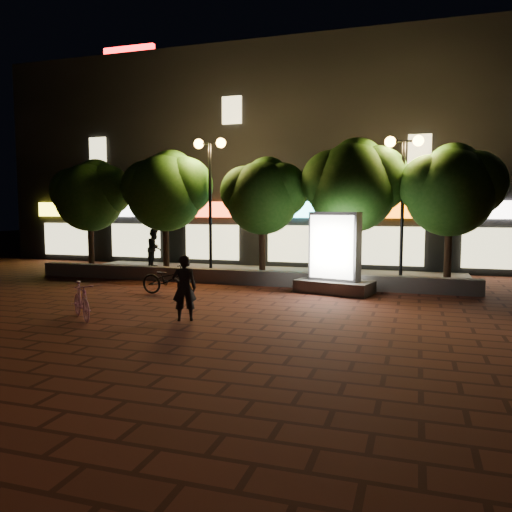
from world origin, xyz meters
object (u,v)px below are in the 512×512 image
at_px(scooter_pink, 81,301).
at_px(scooter_parked, 169,279).
at_px(tree_far_left, 91,193).
at_px(ad_kiosk, 335,260).
at_px(pedestrian, 155,248).
at_px(tree_left, 167,188).
at_px(tree_mid, 264,193).
at_px(tree_right, 354,182).
at_px(rider, 184,288).
at_px(street_lamp_right, 403,171).
at_px(street_lamp_left, 210,172).
at_px(tree_far_right, 452,187).

height_order(scooter_pink, scooter_parked, scooter_parked).
relative_size(tree_far_left, ad_kiosk, 1.81).
relative_size(tree_far_left, scooter_pink, 3.09).
bearing_deg(pedestrian, ad_kiosk, -127.00).
distance_m(tree_left, scooter_pink, 8.68).
distance_m(ad_kiosk, scooter_parked, 5.20).
relative_size(tree_left, tree_mid, 1.09).
distance_m(tree_mid, scooter_pink, 8.68).
xyz_separation_m(tree_right, rider, (-3.07, -7.31, -2.78)).
xyz_separation_m(tree_far_left, rider, (7.74, -7.31, -2.51)).
relative_size(tree_right, rider, 3.23).
height_order(tree_far_left, tree_left, tree_left).
bearing_deg(tree_right, street_lamp_right, -9.10).
bearing_deg(rider, tree_far_left, -69.64).
height_order(tree_mid, street_lamp_left, street_lamp_left).
xyz_separation_m(street_lamp_right, rider, (-4.71, -7.05, -3.11)).
distance_m(tree_right, tree_far_right, 3.20).
bearing_deg(ad_kiosk, tree_left, 162.07).
distance_m(tree_left, tree_mid, 4.00).
height_order(tree_far_left, scooter_pink, tree_far_left).
distance_m(street_lamp_right, rider, 9.03).
bearing_deg(street_lamp_right, pedestrian, 169.85).
xyz_separation_m(tree_left, pedestrian, (-1.50, 1.61, -2.52)).
xyz_separation_m(tree_left, tree_right, (7.30, 0.00, 0.12)).
distance_m(scooter_pink, rider, 2.51).
bearing_deg(rider, street_lamp_right, -150.02).
height_order(street_lamp_left, ad_kiosk, street_lamp_left).
height_order(street_lamp_right, ad_kiosk, street_lamp_right).
height_order(street_lamp_right, scooter_pink, street_lamp_right).
bearing_deg(ad_kiosk, street_lamp_right, 45.80).
bearing_deg(scooter_parked, tree_far_left, 55.85).
relative_size(rider, pedestrian, 0.93).
relative_size(tree_right, pedestrian, 3.00).
bearing_deg(tree_mid, scooter_parked, -113.15).
bearing_deg(scooter_parked, ad_kiosk, -65.91).
distance_m(street_lamp_left, street_lamp_right, 7.00).
bearing_deg(scooter_parked, scooter_pink, 176.36).
distance_m(tree_left, scooter_parked, 5.59).
bearing_deg(street_lamp_left, pedestrian, 151.50).
xyz_separation_m(tree_left, rider, (4.23, -7.31, -2.66)).
height_order(street_lamp_left, pedestrian, street_lamp_left).
bearing_deg(tree_left, tree_mid, -0.00).
bearing_deg(pedestrian, tree_far_right, -110.14).
height_order(tree_right, scooter_parked, tree_right).
relative_size(scooter_pink, rider, 0.96).
distance_m(tree_right, street_lamp_left, 5.38).
distance_m(tree_right, scooter_pink, 10.14).
relative_size(street_lamp_right, scooter_pink, 3.32).
height_order(tree_mid, tree_far_right, tree_far_right).
height_order(tree_left, pedestrian, tree_left).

